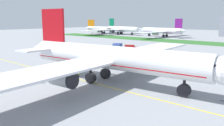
% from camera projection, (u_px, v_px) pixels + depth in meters
% --- Properties ---
extents(ground_plane, '(600.00, 600.00, 0.00)m').
position_uv_depth(ground_plane, '(89.00, 83.00, 57.07)').
color(ground_plane, gray).
rests_on(ground_plane, ground).
extents(apron_taxi_line, '(280.00, 0.36, 0.01)m').
position_uv_depth(apron_taxi_line, '(92.00, 83.00, 57.72)').
color(apron_taxi_line, yellow).
rests_on(apron_taxi_line, ground).
extents(airliner_foreground, '(56.26, 90.16, 17.76)m').
position_uv_depth(airliner_foreground, '(108.00, 58.00, 56.80)').
color(airliner_foreground, white).
rests_on(airliner_foreground, ground).
extents(ground_crew_wingwalker_port, '(0.58, 0.30, 1.68)m').
position_uv_depth(ground_crew_wingwalker_port, '(79.00, 73.00, 63.03)').
color(ground_crew_wingwalker_port, black).
rests_on(ground_crew_wingwalker_port, ground).
extents(ground_crew_marshaller_front, '(0.43, 0.53, 1.68)m').
position_uv_depth(ground_crew_marshaller_front, '(40.00, 79.00, 57.09)').
color(ground_crew_marshaller_front, black).
rests_on(ground_crew_marshaller_front, ground).
extents(service_truck_fuel_bowser, '(6.10, 4.54, 3.15)m').
position_uv_depth(service_truck_fuel_bowser, '(131.00, 48.00, 112.20)').
color(service_truck_fuel_bowser, '#B21E19').
rests_on(service_truck_fuel_bowser, ground).
extents(service_truck_catering_van, '(4.83, 2.67, 2.64)m').
position_uv_depth(service_truck_catering_van, '(117.00, 45.00, 124.94)').
color(service_truck_catering_van, '#33478C').
rests_on(service_truck_catering_van, ground).
extents(parked_airliner_far_left, '(49.60, 81.82, 14.23)m').
position_uv_depth(parked_airliner_far_left, '(106.00, 29.00, 251.15)').
color(parked_airliner_far_left, white).
rests_on(parked_airliner_far_left, ground).
extents(parked_airliner_far_centre, '(46.53, 74.26, 15.51)m').
position_uv_depth(parked_airliner_far_centre, '(121.00, 29.00, 236.18)').
color(parked_airliner_far_centre, white).
rests_on(parked_airliner_far_centre, ground).
extents(parked_airliner_far_right, '(43.13, 67.55, 15.28)m').
position_uv_depth(parked_airliner_far_right, '(163.00, 31.00, 201.87)').
color(parked_airliner_far_right, white).
rests_on(parked_airliner_far_right, ground).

